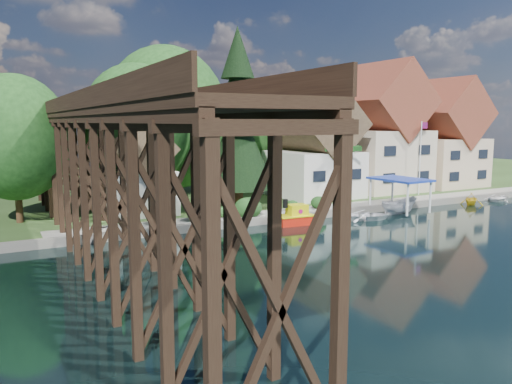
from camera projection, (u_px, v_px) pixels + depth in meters
ground at (362, 241)px, 33.39m from camera, size 140.00×140.00×0.00m
bank at (186, 183)px, 63.05m from camera, size 140.00×52.00×0.50m
seawall at (337, 213)px, 42.20m from camera, size 60.00×0.40×0.62m
promenade at (347, 206)px, 44.24m from camera, size 50.00×2.60×0.06m
trestle_bridge at (98, 165)px, 29.70m from camera, size 4.12×44.18×9.30m
house_left at (314, 150)px, 49.91m from camera, size 7.64×8.64×11.02m
house_center at (379, 136)px, 54.37m from camera, size 8.65×9.18×13.89m
house_right at (441, 140)px, 58.22m from camera, size 8.15×8.64×12.45m
shed at (140, 173)px, 40.39m from camera, size 5.09×5.40×7.85m
bg_trees at (237, 128)px, 51.40m from camera, size 49.90×13.30×10.57m
shrubs at (240, 208)px, 39.16m from camera, size 15.76×2.47×1.70m
conifer at (238, 123)px, 41.57m from camera, size 6.16×6.16×15.17m
palm_tree at (340, 150)px, 46.67m from camera, size 4.60×4.60×5.52m
flagpole at (421, 150)px, 50.72m from camera, size 1.15×0.35×7.50m
tugboat at (295, 217)px, 38.70m from camera, size 2.99×1.78×2.10m
boat_white_a at (366, 215)px, 40.67m from camera, size 4.92×4.30×0.85m
boat_canopy at (399, 199)px, 43.05m from camera, size 4.00×5.03×3.13m
boat_yellow at (472, 198)px, 47.88m from camera, size 3.27×3.14×1.33m
boat_white_b at (499, 197)px, 50.67m from camera, size 4.04×3.43×0.71m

